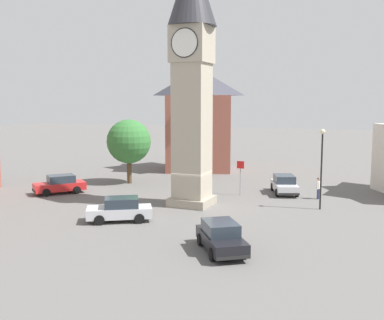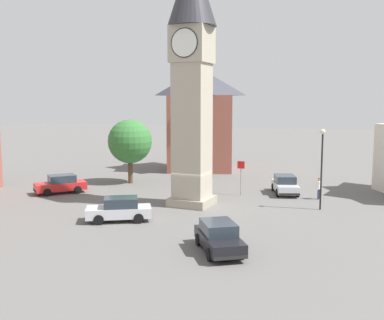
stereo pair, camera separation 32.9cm
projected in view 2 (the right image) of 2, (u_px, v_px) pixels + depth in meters
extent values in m
plane|color=#605E5B|center=(192.00, 205.00, 33.97)|extent=(200.00, 200.00, 0.00)
cube|color=gray|center=(192.00, 201.00, 33.93)|extent=(2.90, 2.90, 0.60)
cube|color=#ADA38E|center=(192.00, 131.00, 33.28)|extent=(2.32, 2.32, 9.71)
cube|color=#ADA38E|center=(192.00, 45.00, 32.50)|extent=(2.59, 2.59, 2.55)
cylinder|color=white|center=(199.00, 47.00, 33.71)|extent=(1.95, 0.04, 1.95)
torus|color=black|center=(199.00, 47.00, 33.72)|extent=(2.01, 0.06, 2.01)
cube|color=black|center=(199.00, 44.00, 33.72)|extent=(0.05, 0.02, 0.54)
cube|color=black|center=(203.00, 47.00, 33.63)|extent=(0.74, 0.02, 0.04)
cylinder|color=white|center=(184.00, 43.00, 31.30)|extent=(1.95, 0.04, 1.95)
torus|color=black|center=(184.00, 43.00, 31.29)|extent=(2.01, 0.06, 2.01)
cube|color=black|center=(219.00, 240.00, 23.32)|extent=(3.77, 4.32, 0.64)
cube|color=#28333D|center=(218.00, 228.00, 23.39)|extent=(2.49, 2.62, 0.64)
cylinder|color=black|center=(242.00, 252.00, 22.33)|extent=(0.55, 0.65, 0.64)
cylinder|color=black|center=(210.00, 255.00, 22.00)|extent=(0.55, 0.65, 0.64)
cylinder|color=black|center=(227.00, 238.00, 24.72)|extent=(0.55, 0.65, 0.64)
cylinder|color=black|center=(198.00, 240.00, 24.39)|extent=(0.55, 0.65, 0.64)
cube|color=black|center=(231.00, 258.00, 21.39)|extent=(1.42, 1.07, 0.16)
cube|color=red|center=(60.00, 186.00, 38.26)|extent=(3.91, 4.25, 0.64)
cube|color=#28333D|center=(62.00, 179.00, 38.25)|extent=(2.54, 2.61, 0.64)
cylinder|color=black|center=(47.00, 192.00, 37.04)|extent=(0.57, 0.64, 0.64)
cylinder|color=black|center=(44.00, 189.00, 38.45)|extent=(0.57, 0.64, 0.64)
cylinder|color=black|center=(78.00, 190.00, 38.15)|extent=(0.57, 0.64, 0.64)
cylinder|color=black|center=(73.00, 187.00, 39.56)|extent=(0.57, 0.64, 0.64)
cube|color=black|center=(35.00, 191.00, 37.38)|extent=(1.37, 1.14, 0.16)
cube|color=silver|center=(285.00, 187.00, 38.01)|extent=(3.10, 4.44, 0.64)
cube|color=#28333D|center=(285.00, 179.00, 38.08)|extent=(2.23, 2.53, 0.64)
cylinder|color=black|center=(298.00, 193.00, 36.80)|extent=(0.44, 0.68, 0.64)
cylinder|color=black|center=(278.00, 193.00, 36.86)|extent=(0.44, 0.68, 0.64)
cylinder|color=black|center=(292.00, 187.00, 39.24)|extent=(0.44, 0.68, 0.64)
cylinder|color=black|center=(273.00, 187.00, 39.29)|extent=(0.44, 0.68, 0.64)
cube|color=black|center=(289.00, 194.00, 36.04)|extent=(1.59, 0.73, 0.16)
cube|color=silver|center=(119.00, 212.00, 29.35)|extent=(4.38, 3.61, 0.64)
cube|color=#28333D|center=(121.00, 202.00, 29.30)|extent=(2.61, 2.43, 0.64)
cylinder|color=black|center=(99.00, 220.00, 28.43)|extent=(0.66, 0.52, 0.64)
cylinder|color=black|center=(100.00, 214.00, 30.00)|extent=(0.66, 0.52, 0.64)
cylinder|color=black|center=(139.00, 218.00, 28.78)|extent=(0.66, 0.52, 0.64)
cylinder|color=black|center=(138.00, 212.00, 30.35)|extent=(0.66, 0.52, 0.64)
cube|color=black|center=(87.00, 216.00, 29.10)|extent=(0.98, 1.48, 0.16)
cylinder|color=#2D3351|center=(319.00, 194.00, 35.95)|extent=(0.13, 0.13, 0.82)
cylinder|color=#2D3351|center=(318.00, 194.00, 35.81)|extent=(0.13, 0.13, 0.82)
cube|color=white|center=(319.00, 185.00, 35.79)|extent=(0.32, 0.41, 0.60)
cylinder|color=white|center=(320.00, 185.00, 35.97)|extent=(0.09, 0.09, 0.60)
cylinder|color=white|center=(318.00, 186.00, 35.62)|extent=(0.09, 0.09, 0.60)
sphere|color=#9E7051|center=(319.00, 179.00, 35.73)|extent=(0.22, 0.22, 0.22)
sphere|color=black|center=(319.00, 179.00, 35.74)|extent=(0.20, 0.20, 0.20)
cylinder|color=brown|center=(130.00, 170.00, 42.93)|extent=(0.44, 0.44, 2.49)
sphere|color=#337033|center=(130.00, 141.00, 42.59)|extent=(4.09, 4.09, 4.09)
cube|color=#995142|center=(200.00, 133.00, 51.08)|extent=(8.71, 8.50, 8.26)
pyramid|color=#383842|center=(200.00, 82.00, 50.37)|extent=(9.14, 8.92, 2.92)
cube|color=#422819|center=(199.00, 164.00, 48.23)|extent=(1.06, 0.46, 2.10)
cylinder|color=black|center=(321.00, 172.00, 32.18)|extent=(0.12, 0.12, 5.35)
sphere|color=beige|center=(323.00, 132.00, 31.82)|extent=(0.36, 0.36, 0.36)
cylinder|color=gray|center=(241.00, 182.00, 37.36)|extent=(0.07, 0.07, 2.20)
cube|color=red|center=(241.00, 165.00, 37.18)|extent=(0.60, 0.04, 0.60)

